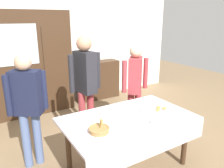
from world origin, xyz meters
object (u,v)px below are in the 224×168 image
at_px(tea_cup_front_edge, 104,113).
at_px(bread_basket, 99,129).
at_px(pastry_plate, 161,110).
at_px(tea_cup_far_right, 144,110).
at_px(bookshelf_low, 97,80).
at_px(person_behind_table_right, 28,101).
at_px(person_near_right_end, 135,82).
at_px(person_behind_table_left, 85,80).
at_px(spoon_back_edge, 89,117).
at_px(tea_cup_far_left, 155,116).
at_px(dining_table, 130,126).
at_px(wall_cabinet, 17,65).
at_px(spoon_front_edge, 159,103).
at_px(tea_cup_mid_right, 154,123).
at_px(tea_cup_back_edge, 130,107).
at_px(book_stack, 96,60).

height_order(tea_cup_front_edge, bread_basket, bread_basket).
bearing_deg(tea_cup_front_edge, pastry_plate, -20.45).
bearing_deg(tea_cup_far_right, bookshelf_low, 76.58).
xyz_separation_m(person_behind_table_right, person_near_right_end, (1.71, -0.02, 0.00)).
bearing_deg(person_behind_table_left, spoon_back_edge, -111.62).
xyz_separation_m(tea_cup_front_edge, tea_cup_far_left, (0.52, -0.41, 0.00)).
distance_m(dining_table, wall_cabinet, 2.77).
height_order(wall_cabinet, bookshelf_low, wall_cabinet).
distance_m(dining_table, spoon_back_edge, 0.53).
bearing_deg(bookshelf_low, pastry_plate, -98.32).
distance_m(tea_cup_front_edge, tea_cup_far_right, 0.56).
bearing_deg(tea_cup_far_right, person_behind_table_right, 152.59).
xyz_separation_m(tea_cup_far_left, person_near_right_end, (0.35, 0.89, 0.18)).
bearing_deg(person_near_right_end, tea_cup_far_right, -117.41).
bearing_deg(bookshelf_low, dining_table, -108.81).
relative_size(bread_basket, spoon_front_edge, 2.02).
distance_m(bookshelf_low, tea_cup_front_edge, 2.65).
relative_size(tea_cup_far_right, pastry_plate, 0.46).
relative_size(spoon_front_edge, person_behind_table_left, 0.07).
xyz_separation_m(tea_cup_mid_right, spoon_front_edge, (0.54, 0.48, -0.02)).
height_order(tea_cup_back_edge, spoon_front_edge, tea_cup_back_edge).
bearing_deg(bread_basket, person_behind_table_left, 72.71).
height_order(spoon_back_edge, spoon_front_edge, same).
xyz_separation_m(tea_cup_front_edge, pastry_plate, (0.75, -0.28, -0.02)).
relative_size(tea_cup_mid_right, person_behind_table_left, 0.08).
height_order(tea_cup_mid_right, spoon_front_edge, tea_cup_mid_right).
bearing_deg(wall_cabinet, book_stack, 1.61).
xyz_separation_m(bookshelf_low, tea_cup_back_edge, (-0.71, -2.38, 0.29)).
xyz_separation_m(dining_table, person_behind_table_left, (-0.17, 0.94, 0.42)).
bearing_deg(pastry_plate, bread_basket, -175.38).
bearing_deg(tea_cup_front_edge, tea_cup_back_edge, 0.16).
xyz_separation_m(wall_cabinet, bookshelf_low, (1.80, 0.05, -0.59)).
xyz_separation_m(wall_cabinet, tea_cup_front_edge, (0.67, -2.33, -0.30)).
height_order(pastry_plate, person_behind_table_left, person_behind_table_left).
relative_size(book_stack, tea_cup_far_left, 1.61).
height_order(tea_cup_mid_right, bread_basket, bread_basket).
relative_size(book_stack, tea_cup_back_edge, 1.61).
distance_m(tea_cup_front_edge, person_behind_table_right, 0.99).
bearing_deg(wall_cabinet, spoon_back_edge, -78.38).
bearing_deg(person_near_right_end, person_behind_table_right, 179.20).
distance_m(wall_cabinet, tea_cup_back_edge, 2.59).
height_order(tea_cup_far_right, tea_cup_mid_right, same).
distance_m(book_stack, tea_cup_mid_right, 3.03).
bearing_deg(spoon_front_edge, tea_cup_far_left, -139.43).
bearing_deg(bookshelf_low, spoon_front_edge, -94.80).
distance_m(bread_basket, spoon_front_edge, 1.23).
height_order(tea_cup_mid_right, person_behind_table_right, person_behind_table_right).
bearing_deg(book_stack, person_behind_table_left, -122.27).
bearing_deg(tea_cup_far_right, wall_cabinet, 115.03).
distance_m(tea_cup_far_right, person_behind_table_right, 1.54).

